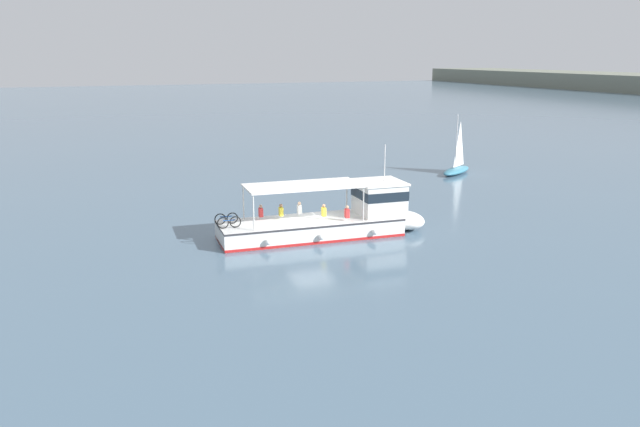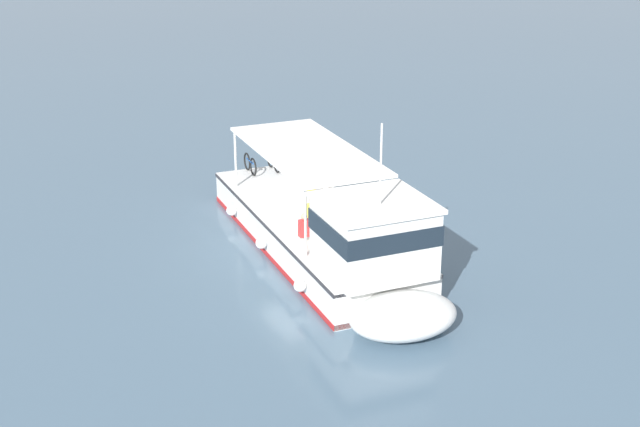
% 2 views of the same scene
% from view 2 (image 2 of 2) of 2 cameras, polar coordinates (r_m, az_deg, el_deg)
% --- Properties ---
extents(ground_plane, '(400.00, 400.00, 0.00)m').
position_cam_2_polar(ground_plane, '(28.36, -0.92, -2.29)').
color(ground_plane, slate).
extents(ferry_main, '(4.11, 12.97, 5.32)m').
position_cam_2_polar(ferry_main, '(26.66, 0.83, -1.49)').
color(ferry_main, white).
rests_on(ferry_main, ground).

